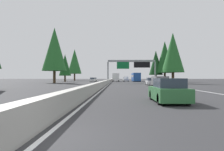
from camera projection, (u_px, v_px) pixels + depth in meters
ground_plane at (110, 83)px, 65.20m from camera, size 320.00×320.00×0.00m
median_barrier at (111, 80)px, 85.21m from camera, size 180.00×0.56×0.90m
shoulder_stripe_right at (145, 82)px, 74.93m from camera, size 160.00×0.16×0.01m
shoulder_stripe_median at (112, 82)px, 75.19m from camera, size 160.00×0.16×0.01m
sign_gantry_overhead at (132, 65)px, 57.51m from camera, size 0.50×12.68×6.07m
sedan_near_center at (168, 91)px, 13.58m from camera, size 4.40×1.80×1.47m
minivan_mid_center at (160, 81)px, 35.95m from camera, size 5.00×1.95×1.69m
pickup_distant_b at (126, 79)px, 85.08m from camera, size 5.60×2.00×1.86m
sedan_far_left at (125, 79)px, 99.87m from camera, size 4.40×1.80×1.47m
bus_mid_right at (136, 77)px, 80.32m from camera, size 11.50×2.55×3.10m
sedan_far_right at (151, 82)px, 43.50m from camera, size 4.40×1.80×1.47m
box_truck_distant_a at (116, 77)px, 80.62m from camera, size 8.50×2.40×2.95m
oncoming_near at (94, 80)px, 84.66m from camera, size 4.40×1.80×1.47m
oncoming_far at (93, 80)px, 77.13m from camera, size 4.40×1.80×1.47m
conifer_right_near at (173, 52)px, 54.52m from camera, size 5.56×5.56×12.64m
conifer_right_mid at (165, 57)px, 76.68m from camera, size 6.21×6.21×14.12m
conifer_right_far at (156, 63)px, 77.83m from camera, size 4.83×4.83×10.98m
conifer_left_near at (54, 49)px, 59.66m from camera, size 6.62×6.62×15.06m
conifer_left_mid at (65, 65)px, 77.84m from camera, size 4.27×4.27×9.70m
conifer_left_far at (75, 61)px, 104.01m from camera, size 6.54×6.54×14.85m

